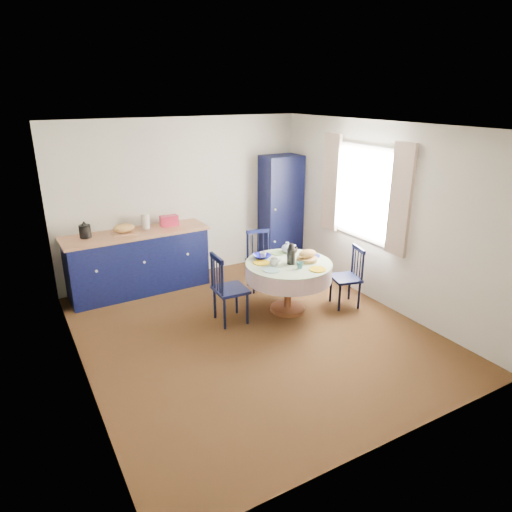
{
  "coord_description": "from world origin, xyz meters",
  "views": [
    {
      "loc": [
        -2.46,
        -4.43,
        2.86
      ],
      "look_at": [
        0.16,
        0.2,
        0.93
      ],
      "focal_mm": 32.0,
      "sensor_mm": 36.0,
      "label": 1
    }
  ],
  "objects_px": {
    "dining_table": "(289,271)",
    "chair_right": "(348,276)",
    "mug_d": "(263,255)",
    "chair_far": "(260,260)",
    "mug_c": "(293,251)",
    "cobalt_bowl": "(262,256)",
    "kitchen_counter": "(138,261)",
    "mug_a": "(274,262)",
    "pantry_cabinet": "(281,210)",
    "mug_b": "(300,265)",
    "chair_left": "(228,288)"
  },
  "relations": [
    {
      "from": "dining_table",
      "to": "chair_right",
      "type": "relative_size",
      "value": 1.36
    },
    {
      "from": "mug_d",
      "to": "chair_far",
      "type": "bearing_deg",
      "value": 63.26
    },
    {
      "from": "chair_right",
      "to": "mug_c",
      "type": "bearing_deg",
      "value": -118.41
    },
    {
      "from": "chair_right",
      "to": "mug_d",
      "type": "relative_size",
      "value": 8.75
    },
    {
      "from": "chair_far",
      "to": "cobalt_bowl",
      "type": "bearing_deg",
      "value": -105.65
    },
    {
      "from": "kitchen_counter",
      "to": "mug_d",
      "type": "xyz_separation_m",
      "value": [
        1.37,
        -1.35,
        0.27
      ]
    },
    {
      "from": "mug_a",
      "to": "chair_right",
      "type": "bearing_deg",
      "value": -14.92
    },
    {
      "from": "dining_table",
      "to": "chair_right",
      "type": "xyz_separation_m",
      "value": [
        0.81,
        -0.27,
        -0.15
      ]
    },
    {
      "from": "pantry_cabinet",
      "to": "mug_b",
      "type": "distance_m",
      "value": 2.16
    },
    {
      "from": "pantry_cabinet",
      "to": "mug_d",
      "type": "height_order",
      "value": "pantry_cabinet"
    },
    {
      "from": "mug_c",
      "to": "mug_d",
      "type": "bearing_deg",
      "value": 175.06
    },
    {
      "from": "chair_left",
      "to": "mug_a",
      "type": "distance_m",
      "value": 0.7
    },
    {
      "from": "kitchen_counter",
      "to": "chair_far",
      "type": "height_order",
      "value": "kitchen_counter"
    },
    {
      "from": "pantry_cabinet",
      "to": "mug_c",
      "type": "relative_size",
      "value": 16.2
    },
    {
      "from": "mug_d",
      "to": "mug_c",
      "type": "bearing_deg",
      "value": -4.94
    },
    {
      "from": "chair_right",
      "to": "cobalt_bowl",
      "type": "relative_size",
      "value": 3.58
    },
    {
      "from": "dining_table",
      "to": "mug_d",
      "type": "xyz_separation_m",
      "value": [
        -0.22,
        0.31,
        0.16
      ]
    },
    {
      "from": "dining_table",
      "to": "mug_b",
      "type": "relative_size",
      "value": 13.13
    },
    {
      "from": "pantry_cabinet",
      "to": "chair_left",
      "type": "height_order",
      "value": "pantry_cabinet"
    },
    {
      "from": "kitchen_counter",
      "to": "mug_a",
      "type": "distance_m",
      "value": 2.15
    },
    {
      "from": "cobalt_bowl",
      "to": "mug_c",
      "type": "bearing_deg",
      "value": -5.18
    },
    {
      "from": "dining_table",
      "to": "mug_c",
      "type": "relative_size",
      "value": 10.13
    },
    {
      "from": "mug_b",
      "to": "chair_far",
      "type": "bearing_deg",
      "value": 87.37
    },
    {
      "from": "kitchen_counter",
      "to": "mug_b",
      "type": "bearing_deg",
      "value": -51.59
    },
    {
      "from": "chair_left",
      "to": "mug_c",
      "type": "xyz_separation_m",
      "value": [
        1.12,
        0.17,
        0.27
      ]
    },
    {
      "from": "chair_left",
      "to": "mug_b",
      "type": "height_order",
      "value": "chair_left"
    },
    {
      "from": "chair_right",
      "to": "cobalt_bowl",
      "type": "bearing_deg",
      "value": -103.62
    },
    {
      "from": "mug_a",
      "to": "mug_d",
      "type": "bearing_deg",
      "value": 88.53
    },
    {
      "from": "pantry_cabinet",
      "to": "chair_right",
      "type": "bearing_deg",
      "value": -91.81
    },
    {
      "from": "mug_b",
      "to": "mug_c",
      "type": "relative_size",
      "value": 0.77
    },
    {
      "from": "pantry_cabinet",
      "to": "mug_d",
      "type": "distance_m",
      "value": 1.82
    },
    {
      "from": "mug_b",
      "to": "mug_d",
      "type": "height_order",
      "value": "mug_d"
    },
    {
      "from": "mug_b",
      "to": "cobalt_bowl",
      "type": "bearing_deg",
      "value": 113.46
    },
    {
      "from": "dining_table",
      "to": "mug_a",
      "type": "height_order",
      "value": "dining_table"
    },
    {
      "from": "kitchen_counter",
      "to": "mug_a",
      "type": "xyz_separation_m",
      "value": [
        1.36,
        -1.65,
        0.27
      ]
    },
    {
      "from": "cobalt_bowl",
      "to": "mug_a",
      "type": "bearing_deg",
      "value": -88.2
    },
    {
      "from": "chair_far",
      "to": "mug_d",
      "type": "relative_size",
      "value": 9.15
    },
    {
      "from": "chair_left",
      "to": "chair_right",
      "type": "xyz_separation_m",
      "value": [
        1.68,
        -0.37,
        -0.04
      ]
    },
    {
      "from": "pantry_cabinet",
      "to": "mug_b",
      "type": "xyz_separation_m",
      "value": [
        -0.93,
        -1.94,
        -0.19
      ]
    },
    {
      "from": "chair_right",
      "to": "mug_b",
      "type": "relative_size",
      "value": 9.64
    },
    {
      "from": "mug_a",
      "to": "mug_c",
      "type": "height_order",
      "value": "mug_a"
    },
    {
      "from": "chair_left",
      "to": "mug_a",
      "type": "xyz_separation_m",
      "value": [
        0.64,
        -0.1,
        0.27
      ]
    },
    {
      "from": "pantry_cabinet",
      "to": "chair_right",
      "type": "height_order",
      "value": "pantry_cabinet"
    },
    {
      "from": "pantry_cabinet",
      "to": "cobalt_bowl",
      "type": "height_order",
      "value": "pantry_cabinet"
    },
    {
      "from": "mug_d",
      "to": "cobalt_bowl",
      "type": "distance_m",
      "value": 0.02
    },
    {
      "from": "mug_b",
      "to": "mug_c",
      "type": "height_order",
      "value": "mug_c"
    },
    {
      "from": "mug_a",
      "to": "mug_b",
      "type": "relative_size",
      "value": 1.36
    },
    {
      "from": "kitchen_counter",
      "to": "chair_right",
      "type": "relative_size",
      "value": 2.46
    },
    {
      "from": "dining_table",
      "to": "mug_b",
      "type": "bearing_deg",
      "value": -89.56
    },
    {
      "from": "chair_right",
      "to": "mug_a",
      "type": "bearing_deg",
      "value": -89.49
    }
  ]
}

